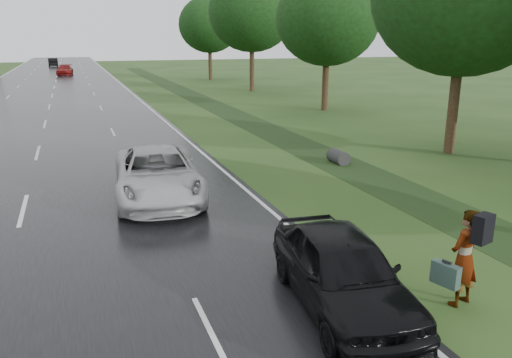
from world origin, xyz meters
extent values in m
cube|color=black|center=(0.00, 45.00, 0.02)|extent=(14.00, 180.00, 0.04)
cube|color=silver|center=(6.75, 45.00, 0.04)|extent=(0.12, 180.00, 0.01)
cube|color=silver|center=(0.00, 45.00, 0.04)|extent=(0.12, 180.00, 0.01)
cube|color=#1C3113|center=(11.50, 20.00, 0.00)|extent=(2.20, 120.00, 0.01)
cylinder|color=#2D2D2D|center=(11.50, 10.00, 0.25)|extent=(0.56, 1.00, 0.56)
cylinder|color=#321D14|center=(17.00, 10.00, 1.92)|extent=(0.44, 0.44, 3.84)
cylinder|color=#321D14|center=(18.20, 24.00, 1.76)|extent=(0.44, 0.44, 3.52)
ellipsoid|color=black|center=(18.20, 24.00, 6.14)|extent=(7.00, 7.00, 6.30)
cylinder|color=#321D14|center=(17.80, 38.00, 2.08)|extent=(0.44, 0.44, 4.16)
ellipsoid|color=black|center=(17.80, 38.00, 7.16)|extent=(8.00, 8.00, 7.20)
cylinder|color=#321D14|center=(17.50, 52.00, 1.84)|extent=(0.44, 0.44, 3.68)
ellipsoid|color=black|center=(17.50, 52.00, 6.38)|extent=(7.20, 7.20, 6.48)
imported|color=#A5998C|center=(8.20, -0.59, 0.94)|extent=(0.79, 0.64, 1.89)
cube|color=black|center=(8.28, -0.86, 1.61)|extent=(0.43, 0.33, 0.53)
cube|color=#344B44|center=(7.79, -0.62, 0.69)|extent=(0.32, 0.56, 0.43)
cube|color=black|center=(7.79, -0.62, 0.94)|extent=(0.10, 0.18, 0.04)
imported|color=#BBBBBB|center=(3.92, 7.81, 0.80)|extent=(3.00, 5.68, 1.52)
imported|color=black|center=(6.00, 0.02, 0.78)|extent=(2.24, 4.50, 1.47)
imported|color=maroon|center=(1.00, 66.03, 0.72)|extent=(2.30, 4.86, 1.37)
imported|color=black|center=(-1.00, 89.04, 0.77)|extent=(1.75, 4.51, 1.47)
camera|label=1|loc=(1.66, -7.23, 4.87)|focal=35.00mm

